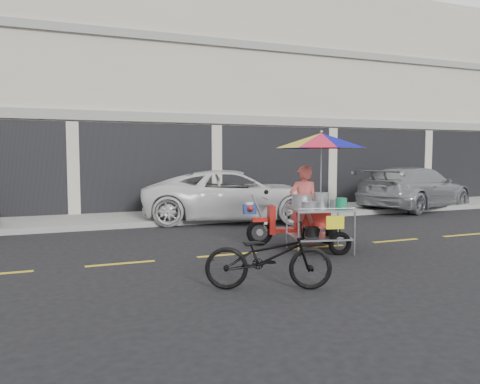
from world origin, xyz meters
name	(u,v)px	position (x,y,z in m)	size (l,w,h in m)	color
ground	(318,247)	(0.00, 0.00, 0.00)	(90.00, 90.00, 0.00)	black
sidewalk	(227,213)	(0.00, 5.50, 0.07)	(45.00, 3.00, 0.15)	gray
shophouse_block	(247,101)	(2.82, 10.59, 4.24)	(36.00, 8.11, 10.40)	beige
centerline	(318,247)	(0.00, 0.00, 0.00)	(42.00, 0.10, 0.01)	gold
white_pickup	(235,195)	(-0.15, 4.37, 0.74)	(2.45, 5.31, 1.48)	white
silver_pickup	(415,188)	(6.80, 4.70, 0.75)	(2.09, 5.14, 1.49)	#9C9FA5
near_bicycle	(268,256)	(-2.26, -2.38, 0.47)	(0.63, 1.80, 0.94)	black
food_vendor_rig	(313,175)	(-0.17, -0.06, 1.50)	(2.37, 2.28, 2.40)	black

